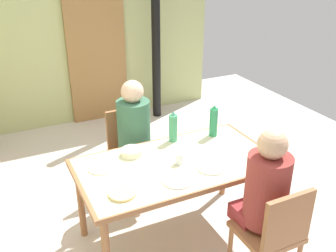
# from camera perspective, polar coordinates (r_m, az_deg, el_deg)

# --- Properties ---
(ground_plane) EXTENTS (6.83, 6.83, 0.00)m
(ground_plane) POSITION_cam_1_polar(r_m,az_deg,el_deg) (3.48, -4.59, -15.62)
(ground_plane) COLOR beige
(wall_back) EXTENTS (4.30, 0.10, 2.68)m
(wall_back) POSITION_cam_1_polar(r_m,az_deg,el_deg) (5.27, -16.05, 14.09)
(wall_back) COLOR #B0BB79
(wall_back) RESTS_ON ground_plane
(door_wooden) EXTENTS (0.80, 0.05, 2.00)m
(door_wooden) POSITION_cam_1_polar(r_m,az_deg,el_deg) (5.36, -10.54, 11.09)
(door_wooden) COLOR olive
(door_wooden) RESTS_ON ground_plane
(stove_pipe_column) EXTENTS (0.12, 0.12, 2.68)m
(stove_pipe_column) POSITION_cam_1_polar(r_m,az_deg,el_deg) (5.29, -1.83, 15.06)
(stove_pipe_column) COLOR black
(stove_pipe_column) RESTS_ON ground_plane
(dining_table) EXTENTS (1.55, 0.85, 0.73)m
(dining_table) POSITION_cam_1_polar(r_m,az_deg,el_deg) (3.06, 1.23, -6.49)
(dining_table) COLOR #95603B
(dining_table) RESTS_ON ground_plane
(chair_near_diner) EXTENTS (0.40, 0.40, 0.87)m
(chair_near_diner) POSITION_cam_1_polar(r_m,az_deg,el_deg) (2.81, 15.42, -14.98)
(chair_near_diner) COLOR #95603B
(chair_near_diner) RESTS_ON ground_plane
(chair_far_diner) EXTENTS (0.40, 0.40, 0.87)m
(chair_far_diner) POSITION_cam_1_polar(r_m,az_deg,el_deg) (3.73, -5.61, -3.32)
(chair_far_diner) COLOR #95603B
(chair_far_diner) RESTS_ON ground_plane
(person_near_diner) EXTENTS (0.30, 0.37, 0.77)m
(person_near_diner) POSITION_cam_1_polar(r_m,az_deg,el_deg) (2.72, 14.26, -8.83)
(person_near_diner) COLOR maroon
(person_near_diner) RESTS_ON ground_plane
(person_far_diner) EXTENTS (0.30, 0.37, 0.77)m
(person_far_diner) POSITION_cam_1_polar(r_m,az_deg,el_deg) (3.48, -5.02, -0.19)
(person_far_diner) COLOR #316A50
(person_far_diner) RESTS_ON ground_plane
(water_bottle_green_near) EXTENTS (0.07, 0.07, 0.29)m
(water_bottle_green_near) POSITION_cam_1_polar(r_m,az_deg,el_deg) (3.40, 6.78, 0.68)
(water_bottle_green_near) COLOR #268152
(water_bottle_green_near) RESTS_ON dining_table
(water_bottle_green_far) EXTENTS (0.07, 0.07, 0.28)m
(water_bottle_green_far) POSITION_cam_1_polar(r_m,az_deg,el_deg) (3.29, 0.78, -0.18)
(water_bottle_green_far) COLOR #3C9364
(water_bottle_green_far) RESTS_ON dining_table
(serving_bowl_center) EXTENTS (0.17, 0.17, 0.05)m
(serving_bowl_center) POSITION_cam_1_polar(r_m,az_deg,el_deg) (3.13, -5.38, -3.84)
(serving_bowl_center) COLOR beige
(serving_bowl_center) RESTS_ON dining_table
(dinner_plate_near_left) EXTENTS (0.19, 0.19, 0.01)m
(dinner_plate_near_left) POSITION_cam_1_polar(r_m,az_deg,el_deg) (2.98, -9.96, -6.15)
(dinner_plate_near_left) COLOR white
(dinner_plate_near_left) RESTS_ON dining_table
(dinner_plate_near_right) EXTENTS (0.22, 0.22, 0.01)m
(dinner_plate_near_right) POSITION_cam_1_polar(r_m,az_deg,el_deg) (2.80, 1.43, -8.08)
(dinner_plate_near_right) COLOR white
(dinner_plate_near_right) RESTS_ON dining_table
(dinner_plate_far_center) EXTENTS (0.23, 0.23, 0.01)m
(dinner_plate_far_center) POSITION_cam_1_polar(r_m,az_deg,el_deg) (2.97, 6.48, -6.08)
(dinner_plate_far_center) COLOR white
(dinner_plate_far_center) RESTS_ON dining_table
(drinking_glass_by_near_diner) EXTENTS (0.06, 0.06, 0.09)m
(drinking_glass_by_near_diner) POSITION_cam_1_polar(r_m,az_deg,el_deg) (2.98, 1.68, -4.86)
(drinking_glass_by_near_diner) COLOR silver
(drinking_glass_by_near_diner) RESTS_ON dining_table
(bread_plate_sliced) EXTENTS (0.19, 0.19, 0.02)m
(bread_plate_sliced) POSITION_cam_1_polar(r_m,az_deg,el_deg) (2.67, -6.80, -9.91)
(bread_plate_sliced) COLOR #DBB77A
(bread_plate_sliced) RESTS_ON dining_table
(cutlery_knife_near) EXTENTS (0.04, 0.15, 0.00)m
(cutlery_knife_near) POSITION_cam_1_polar(r_m,az_deg,el_deg) (2.90, -4.34, -6.90)
(cutlery_knife_near) COLOR silver
(cutlery_knife_near) RESTS_ON dining_table
(cutlery_fork_near) EXTENTS (0.10, 0.13, 0.00)m
(cutlery_fork_near) POSITION_cam_1_polar(r_m,az_deg,el_deg) (3.20, 12.31, -4.13)
(cutlery_fork_near) COLOR silver
(cutlery_fork_near) RESTS_ON dining_table
(cutlery_knife_far) EXTENTS (0.14, 0.09, 0.00)m
(cutlery_knife_far) POSITION_cam_1_polar(r_m,az_deg,el_deg) (3.03, -0.94, -5.26)
(cutlery_knife_far) COLOR silver
(cutlery_knife_far) RESTS_ON dining_table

